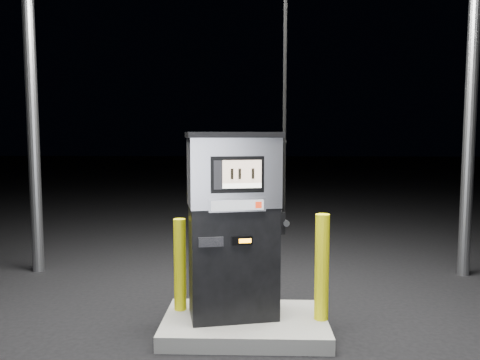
{
  "coord_description": "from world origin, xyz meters",
  "views": [
    {
      "loc": [
        0.09,
        -4.45,
        1.93
      ],
      "look_at": [
        -0.05,
        0.0,
        1.51
      ],
      "focal_mm": 35.0,
      "sensor_mm": 36.0,
      "label": 1
    }
  ],
  "objects": [
    {
      "name": "ground",
      "position": [
        0.0,
        0.0,
        0.0
      ],
      "size": [
        80.0,
        80.0,
        0.0
      ],
      "primitive_type": "plane",
      "color": "black",
      "rests_on": "ground"
    },
    {
      "name": "pump_island",
      "position": [
        0.0,
        0.0,
        0.07
      ],
      "size": [
        1.6,
        1.0,
        0.15
      ],
      "primitive_type": "cube",
      "color": "slate",
      "rests_on": "ground"
    },
    {
      "name": "fuel_dispenser",
      "position": [
        -0.12,
        0.04,
        1.08
      ],
      "size": [
        1.04,
        0.71,
        3.76
      ],
      "rotation": [
        0.0,
        0.0,
        0.21
      ],
      "color": "black",
      "rests_on": "pump_island"
    },
    {
      "name": "bollard_left",
      "position": [
        -0.67,
        0.19,
        0.62
      ],
      "size": [
        0.16,
        0.16,
        0.94
      ],
      "primitive_type": "cylinder",
      "rotation": [
        0.0,
        0.0,
        -0.37
      ],
      "color": "#F0EC0D",
      "rests_on": "pump_island"
    },
    {
      "name": "bollard_right",
      "position": [
        0.74,
        -0.02,
        0.67
      ],
      "size": [
        0.14,
        0.14,
        1.03
      ],
      "primitive_type": "cylinder",
      "rotation": [
        0.0,
        0.0,
        0.02
      ],
      "color": "#F0EC0D",
      "rests_on": "pump_island"
    }
  ]
}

